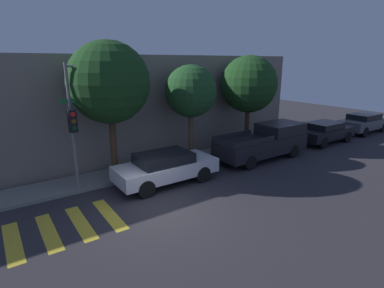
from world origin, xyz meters
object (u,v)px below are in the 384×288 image
(pickup_truck, at_px, (265,142))
(tree_midblock, at_px, (191,92))
(sedan_near_corner, at_px, (166,167))
(tree_far_end, at_px, (249,84))
(sedan_middle, at_px, (325,131))
(traffic_light_pole, at_px, (84,109))
(sedan_far_end, at_px, (364,122))
(tree_near_corner, at_px, (109,83))

(pickup_truck, relative_size, tree_midblock, 1.08)
(sedan_near_corner, distance_m, tree_far_end, 7.62)
(sedan_middle, bearing_deg, pickup_truck, -180.00)
(tree_midblock, height_order, tree_far_end, tree_far_end)
(traffic_light_pole, relative_size, tree_midblock, 1.02)
(sedan_middle, height_order, sedan_far_end, sedan_far_end)
(pickup_truck, distance_m, tree_near_corner, 8.93)
(tree_far_end, bearing_deg, pickup_truck, -99.30)
(sedan_near_corner, xyz_separation_m, tree_near_corner, (-1.66, 1.78, 3.61))
(sedan_middle, distance_m, sedan_far_end, 5.19)
(sedan_far_end, xyz_separation_m, tree_near_corner, (-19.01, 1.78, 3.59))
(tree_midblock, bearing_deg, sedan_far_end, -6.87)
(tree_midblock, bearing_deg, tree_near_corner, 180.00)
(traffic_light_pole, distance_m, pickup_truck, 9.73)
(sedan_far_end, bearing_deg, tree_near_corner, 174.65)
(sedan_middle, bearing_deg, sedan_far_end, -0.00)
(tree_midblock, distance_m, tree_far_end, 4.11)
(traffic_light_pole, xyz_separation_m, tree_far_end, (9.61, 0.51, 0.51))
(sedan_far_end, relative_size, tree_midblock, 0.89)
(pickup_truck, height_order, tree_far_end, tree_far_end)
(pickup_truck, height_order, tree_midblock, tree_midblock)
(tree_far_end, bearing_deg, tree_midblock, -180.00)
(sedan_far_end, height_order, tree_midblock, tree_midblock)
(sedan_middle, relative_size, tree_far_end, 0.78)
(sedan_far_end, xyz_separation_m, tree_midblock, (-14.77, 1.78, 2.98))
(sedan_far_end, relative_size, tree_far_end, 0.81)
(traffic_light_pole, height_order, tree_near_corner, tree_near_corner)
(pickup_truck, distance_m, sedan_middle, 5.77)
(traffic_light_pole, xyz_separation_m, sedan_middle, (15.08, -1.27, -2.69))
(traffic_light_pole, xyz_separation_m, tree_midblock, (5.50, 0.51, 0.32))
(tree_near_corner, relative_size, tree_midblock, 1.20)
(pickup_truck, xyz_separation_m, sedan_middle, (5.77, 0.00, -0.19))
(sedan_near_corner, xyz_separation_m, pickup_truck, (6.39, -0.00, 0.18))
(traffic_light_pole, distance_m, sedan_far_end, 20.48)
(traffic_light_pole, distance_m, sedan_near_corner, 4.17)
(sedan_near_corner, distance_m, tree_near_corner, 4.35)
(tree_near_corner, relative_size, tree_far_end, 1.09)
(pickup_truck, distance_m, tree_far_end, 3.51)
(traffic_light_pole, bearing_deg, tree_far_end, 3.03)
(tree_near_corner, bearing_deg, pickup_truck, -12.45)
(sedan_near_corner, height_order, sedan_far_end, sedan_far_end)
(sedan_near_corner, xyz_separation_m, tree_midblock, (2.58, 1.78, 3.00))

